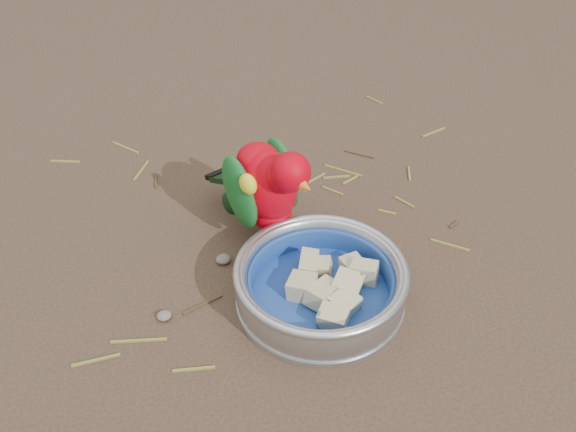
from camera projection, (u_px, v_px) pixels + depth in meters
name	position (u px, v px, depth m)	size (l,w,h in m)	color
ground	(249.00, 295.00, 0.86)	(60.00, 60.00, 0.00)	#443226
food_bowl	(320.00, 298.00, 0.84)	(0.22, 0.22, 0.02)	#B2B2BA
bowl_wall	(321.00, 281.00, 0.83)	(0.22, 0.22, 0.04)	#B2B2BA
fruit_wedges	(321.00, 285.00, 0.83)	(0.13, 0.13, 0.03)	#C6BA8C
lory_parrot	(267.00, 193.00, 0.90)	(0.10, 0.21, 0.17)	#BE000F
ground_debris	(210.00, 255.00, 0.92)	(0.90, 0.80, 0.01)	olive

